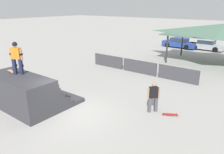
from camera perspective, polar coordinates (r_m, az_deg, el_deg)
name	(u,v)px	position (r m, az deg, el deg)	size (l,w,h in m)	color
ground_plane	(72,114)	(11.69, -10.45, -9.39)	(160.00, 160.00, 0.00)	#A3A09B
quarter_pipe_ramp	(26,93)	(12.91, -21.51, -3.82)	(4.26, 3.56, 1.81)	#38383D
skater_on_deck	(16,56)	(12.63, -23.72, 5.07)	(0.73, 0.51, 1.76)	#1E2347
skateboard_on_deck	(12,71)	(13.31, -24.70, 1.32)	(0.86, 0.31, 0.09)	red
bystander_walking	(153,96)	(11.52, 10.74, -4.79)	(0.51, 0.57, 1.65)	#4C4C51
skateboard_on_ground	(171,114)	(11.69, 15.05, -9.42)	(0.76, 0.54, 0.09)	green
barrier_fence	(139,67)	(18.07, 7.19, 2.62)	(9.60, 0.12, 1.05)	#3D3D42
pavilion_shelter	(224,30)	(22.09, 27.21, 10.77)	(10.20, 4.71, 3.81)	#2D2D33
parked_car_blue	(180,43)	(30.32, 17.27, 8.49)	(4.56, 2.25, 1.27)	navy
parked_car_silver	(207,45)	(29.78, 23.54, 7.62)	(4.07, 1.86, 1.27)	#A8AAAF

